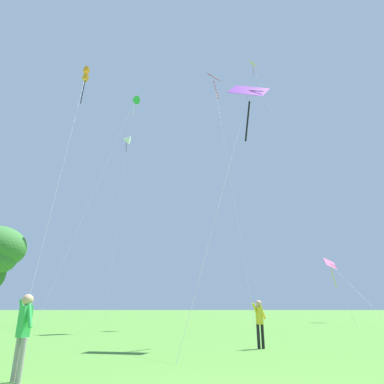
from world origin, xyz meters
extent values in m
cube|color=yellow|center=(5.46, 26.31, 28.19)|extent=(0.96, 1.02, 0.69)
cylinder|color=#3F382D|center=(5.46, 26.31, 28.19)|extent=(0.74, 0.38, 0.24)
cylinder|color=red|center=(5.45, 26.32, 27.27)|extent=(0.08, 0.09, 1.22)
cylinder|color=silver|center=(7.35, 21.98, 14.06)|extent=(3.79, 8.67, 28.12)
cube|color=pink|center=(14.01, 33.29, 6.23)|extent=(1.40, 1.34, 1.45)
cylinder|color=#3F382D|center=(14.01, 33.29, 6.23)|extent=(1.38, 0.14, 0.80)
cylinder|color=yellow|center=(14.21, 33.33, 4.63)|extent=(0.49, 0.17, 2.03)
cylinder|color=silver|center=(13.91, 27.53, 3.05)|extent=(0.22, 11.52, 6.10)
cube|color=purple|center=(2.01, 11.07, 13.62)|extent=(2.63, 1.54, 1.86)
cylinder|color=#3F382D|center=(2.01, 11.07, 13.62)|extent=(1.50, 1.09, 0.93)
cylinder|color=black|center=(1.86, 11.23, 11.66)|extent=(0.45, 0.45, 2.43)
cylinder|color=silver|center=(0.17, 7.87, 6.72)|extent=(3.70, 6.42, 13.45)
cone|color=white|center=(-11.30, 37.86, 24.63)|extent=(1.38, 1.36, 1.39)
cylinder|color=black|center=(-11.27, 37.82, 23.37)|extent=(0.16, 0.17, 1.54)
cylinder|color=silver|center=(-11.19, 35.33, 12.26)|extent=(0.23, 5.07, 24.52)
cube|color=red|center=(0.61, 21.94, 22.99)|extent=(1.57, 1.55, 0.95)
cylinder|color=#3F382D|center=(0.61, 21.94, 22.99)|extent=(1.09, 0.62, 0.26)
cylinder|color=red|center=(0.80, 21.86, 21.45)|extent=(0.47, 0.24, 2.15)
cylinder|color=silver|center=(1.29, 17.43, 11.44)|extent=(1.37, 9.02, 22.89)
cone|color=green|center=(-8.82, 30.01, 25.97)|extent=(1.61, 1.56, 1.33)
cylinder|color=silver|center=(-8.87, 30.00, 24.55)|extent=(0.16, 0.09, 1.97)
cylinder|color=silver|center=(-10.61, 24.48, 12.94)|extent=(3.59, 11.06, 25.87)
cube|color=orange|center=(-13.08, 24.44, 26.00)|extent=(0.63, 0.67, 0.72)
cube|color=orange|center=(-13.08, 24.44, 25.03)|extent=(0.63, 0.67, 0.72)
cylinder|color=#3F382D|center=(-13.08, 24.44, 25.52)|extent=(0.04, 0.04, 1.39)
cylinder|color=black|center=(-13.24, 24.60, 23.45)|extent=(0.44, 0.43, 2.89)
cylinder|color=silver|center=(-11.66, 18.62, 12.69)|extent=(2.86, 11.66, 25.38)
cylinder|color=black|center=(1.31, 8.50, 0.44)|extent=(0.12, 0.12, 0.88)
cylinder|color=black|center=(1.48, 8.56, 0.44)|extent=(0.12, 0.12, 0.88)
cube|color=yellow|center=(1.39, 8.53, 1.22)|extent=(0.27, 0.26, 0.66)
cylinder|color=yellow|center=(1.26, 8.49, 1.38)|extent=(0.31, 0.17, 0.62)
cylinder|color=yellow|center=(1.53, 8.57, 1.38)|extent=(0.31, 0.17, 0.62)
sphere|color=tan|center=(1.39, 8.53, 1.67)|extent=(0.24, 0.24, 0.24)
cylinder|color=gray|center=(-5.03, 2.28, 0.45)|extent=(0.12, 0.12, 0.89)
cylinder|color=gray|center=(-4.87, 2.19, 0.45)|extent=(0.12, 0.12, 0.89)
cube|color=green|center=(-4.95, 2.23, 1.23)|extent=(0.30, 0.29, 0.67)
cylinder|color=green|center=(-5.07, 2.31, 1.40)|extent=(0.30, 0.23, 0.63)
cylinder|color=green|center=(-4.84, 2.16, 1.40)|extent=(0.30, 0.23, 0.63)
sphere|color=tan|center=(-4.95, 2.23, 1.69)|extent=(0.25, 0.25, 0.25)
camera|label=1|loc=(-1.05, -5.80, 1.53)|focal=31.53mm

